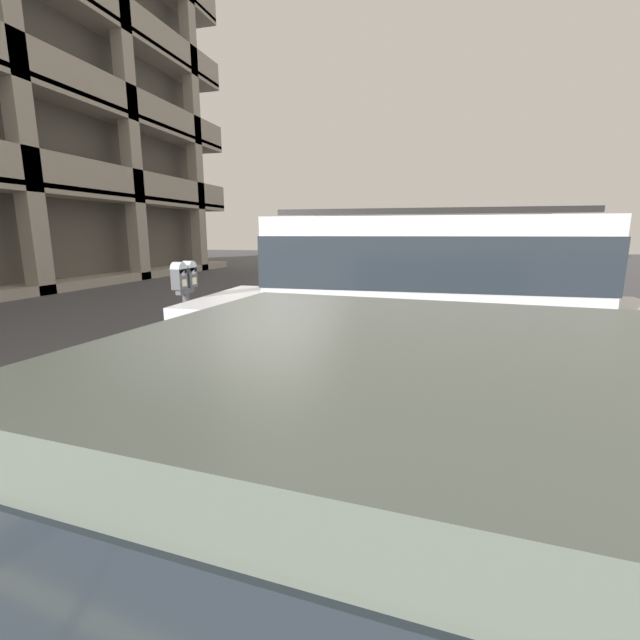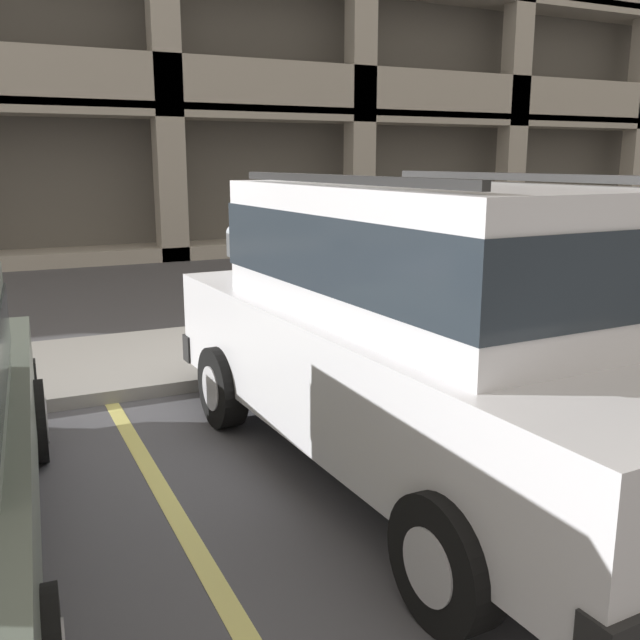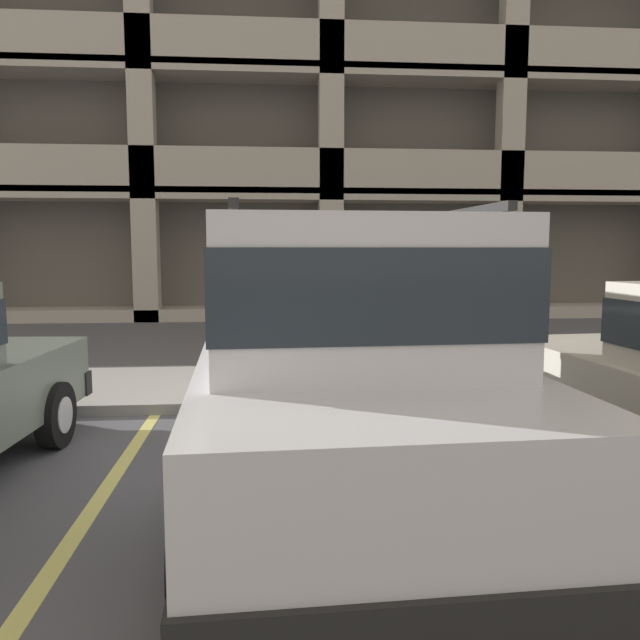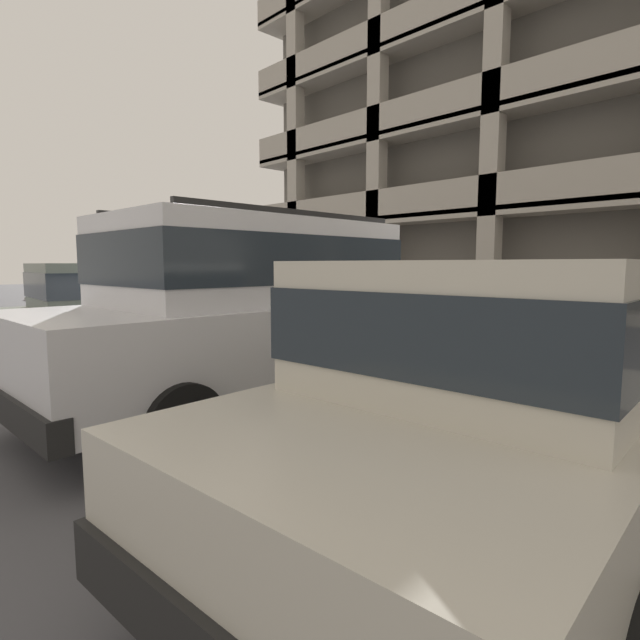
{
  "view_description": "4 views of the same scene",
  "coord_description": "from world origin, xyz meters",
  "views": [
    {
      "loc": [
        -4.36,
        -2.32,
        1.82
      ],
      "look_at": [
        -0.1,
        -1.16,
        0.93
      ],
      "focal_mm": 24.0,
      "sensor_mm": 36.0,
      "label": 1
    },
    {
      "loc": [
        -2.51,
        -6.03,
        2.12
      ],
      "look_at": [
        0.15,
        -0.46,
        0.73
      ],
      "focal_mm": 40.0,
      "sensor_mm": 36.0,
      "label": 2
    },
    {
      "loc": [
        -0.37,
        -6.52,
        1.79
      ],
      "look_at": [
        0.14,
        -0.65,
        1.12
      ],
      "focal_mm": 35.0,
      "sensor_mm": 36.0,
      "label": 3
    },
    {
      "loc": [
        4.4,
        -5.29,
        1.52
      ],
      "look_at": [
        -0.08,
        -1.06,
        0.84
      ],
      "focal_mm": 28.0,
      "sensor_mm": 36.0,
      "label": 4
    }
  ],
  "objects": [
    {
      "name": "silver_suv",
      "position": [
        0.11,
        -2.17,
        1.09
      ],
      "size": [
        2.16,
        4.85,
        2.03
      ],
      "rotation": [
        0.0,
        0.0,
        0.04
      ],
      "color": "silver",
      "rests_on": "ground_plane"
    },
    {
      "name": "parking_meter_near",
      "position": [
        -0.24,
        0.35,
        1.17
      ],
      "size": [
        0.35,
        0.12,
        1.41
      ],
      "color": "#47474C",
      "rests_on": "sidewalk"
    },
    {
      "name": "parking_stall_lines",
      "position": [
        1.59,
        -1.4,
        0.0
      ],
      "size": [
        12.81,
        4.8,
        0.01
      ],
      "color": "#DBD16B",
      "rests_on": "ground_plane"
    },
    {
      "name": "sidewalk",
      "position": [
        0.0,
        1.3,
        0.06
      ],
      "size": [
        40.0,
        2.2,
        0.12
      ],
      "color": "gray",
      "rests_on": "ground_plane"
    },
    {
      "name": "ground_plane",
      "position": [
        0.0,
        0.0,
        -0.05
      ],
      "size": [
        80.0,
        80.0,
        0.1
      ],
      "color": "#4C4C51"
    }
  ]
}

